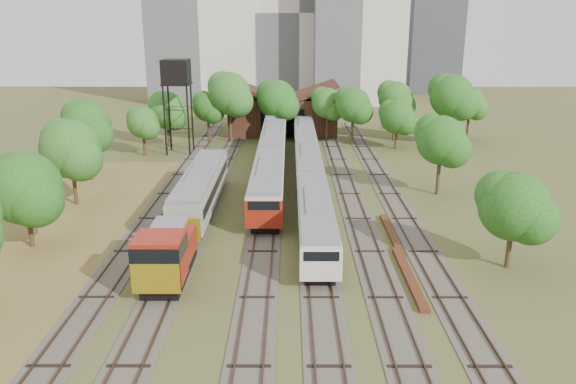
{
  "coord_description": "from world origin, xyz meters",
  "views": [
    {
      "loc": [
        0.01,
        -28.22,
        16.53
      ],
      "look_at": [
        -0.12,
        17.61,
        2.5
      ],
      "focal_mm": 35.0,
      "sensor_mm": 36.0,
      "label": 1
    }
  ],
  "objects_px": {
    "shunter_locomotive": "(166,256)",
    "water_tower": "(176,74)",
    "railcar_red_set": "(271,162)",
    "railcar_green_set": "(308,165)"
  },
  "relations": [
    {
      "from": "railcar_red_set",
      "to": "railcar_green_set",
      "type": "bearing_deg",
      "value": -6.48
    },
    {
      "from": "railcar_green_set",
      "to": "shunter_locomotive",
      "type": "distance_m",
      "value": 26.63
    },
    {
      "from": "railcar_red_set",
      "to": "shunter_locomotive",
      "type": "xyz_separation_m",
      "value": [
        -6.0,
        -25.13,
        -0.05
      ]
    },
    {
      "from": "shunter_locomotive",
      "to": "water_tower",
      "type": "xyz_separation_m",
      "value": [
        -6.24,
        38.0,
        8.14
      ]
    },
    {
      "from": "railcar_red_set",
      "to": "shunter_locomotive",
      "type": "height_order",
      "value": "shunter_locomotive"
    },
    {
      "from": "railcar_red_set",
      "to": "water_tower",
      "type": "distance_m",
      "value": 19.51
    },
    {
      "from": "railcar_red_set",
      "to": "railcar_green_set",
      "type": "xyz_separation_m",
      "value": [
        4.0,
        -0.45,
        -0.19
      ]
    },
    {
      "from": "railcar_green_set",
      "to": "railcar_red_set",
      "type": "bearing_deg",
      "value": 173.52
    },
    {
      "from": "shunter_locomotive",
      "to": "water_tower",
      "type": "bearing_deg",
      "value": 99.32
    },
    {
      "from": "railcar_red_set",
      "to": "water_tower",
      "type": "bearing_deg",
      "value": 133.56
    }
  ]
}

